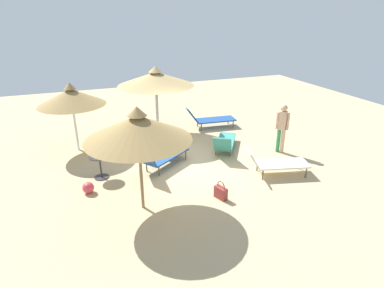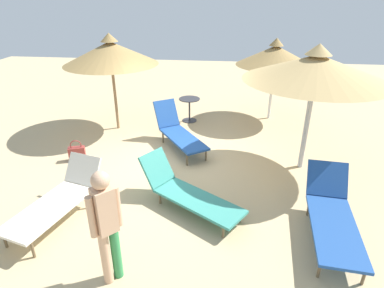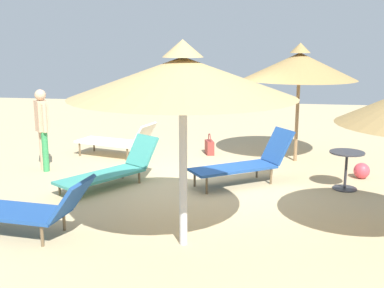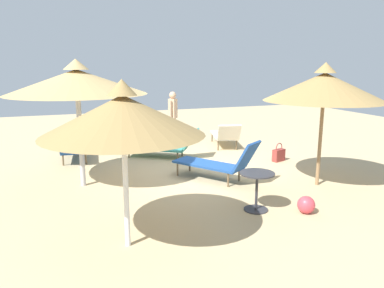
{
  "view_description": "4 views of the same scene",
  "coord_description": "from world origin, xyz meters",
  "px_view_note": "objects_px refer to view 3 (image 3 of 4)",
  "views": [
    {
      "loc": [
        8.85,
        -3.24,
        4.61
      ],
      "look_at": [
        0.44,
        -0.02,
        0.85
      ],
      "focal_mm": 30.07,
      "sensor_mm": 36.0,
      "label": 1
    },
    {
      "loc": [
        -1.16,
        6.43,
        3.63
      ],
      "look_at": [
        -0.46,
        0.47,
        0.75
      ],
      "focal_mm": 30.1,
      "sensor_mm": 36.0,
      "label": 2
    },
    {
      "loc": [
        -8.72,
        -1.26,
        2.7
      ],
      "look_at": [
        -0.32,
        0.09,
        0.82
      ],
      "focal_mm": 44.24,
      "sensor_mm": 36.0,
      "label": 3
    },
    {
      "loc": [
        -3.29,
        -8.24,
        2.62
      ],
      "look_at": [
        -0.19,
        0.19,
        0.65
      ],
      "focal_mm": 34.51,
      "sensor_mm": 36.0,
      "label": 4
    }
  ],
  "objects_px": {
    "lounge_chair_far_right": "(25,208)",
    "lounge_chair_front": "(247,162)",
    "parasol_umbrella_back": "(299,66)",
    "lounge_chair_near_right": "(118,140)",
    "lounge_chair_far_left": "(112,169)",
    "beach_ball": "(362,171)",
    "parasol_umbrella_edge": "(183,77)",
    "side_table_round": "(346,164)",
    "person_standing_near_left": "(42,125)",
    "handbag": "(209,147)"
  },
  "relations": [
    {
      "from": "lounge_chair_far_right",
      "to": "lounge_chair_front",
      "type": "height_order",
      "value": "lounge_chair_front"
    },
    {
      "from": "parasol_umbrella_back",
      "to": "lounge_chair_near_right",
      "type": "xyz_separation_m",
      "value": [
        -0.32,
        4.08,
        -1.73
      ]
    },
    {
      "from": "lounge_chair_far_left",
      "to": "beach_ball",
      "type": "bearing_deg",
      "value": -75.31
    },
    {
      "from": "parasol_umbrella_edge",
      "to": "side_table_round",
      "type": "xyz_separation_m",
      "value": [
        2.85,
        -2.52,
        -1.76
      ]
    },
    {
      "from": "lounge_chair_far_left",
      "to": "person_standing_near_left",
      "type": "distance_m",
      "value": 2.03
    },
    {
      "from": "lounge_chair_near_right",
      "to": "person_standing_near_left",
      "type": "distance_m",
      "value": 1.88
    },
    {
      "from": "lounge_chair_front",
      "to": "beach_ball",
      "type": "distance_m",
      "value": 2.37
    },
    {
      "from": "person_standing_near_left",
      "to": "lounge_chair_near_right",
      "type": "bearing_deg",
      "value": -40.82
    },
    {
      "from": "parasol_umbrella_back",
      "to": "lounge_chair_near_right",
      "type": "height_order",
      "value": "parasol_umbrella_back"
    },
    {
      "from": "beach_ball",
      "to": "lounge_chair_front",
      "type": "bearing_deg",
      "value": 107.22
    },
    {
      "from": "lounge_chair_far_right",
      "to": "person_standing_near_left",
      "type": "relative_size",
      "value": 1.23
    },
    {
      "from": "lounge_chair_front",
      "to": "person_standing_near_left",
      "type": "relative_size",
      "value": 1.16
    },
    {
      "from": "lounge_chair_near_right",
      "to": "lounge_chair_far_left",
      "type": "xyz_separation_m",
      "value": [
        -2.15,
        -0.58,
        -0.08
      ]
    },
    {
      "from": "lounge_chair_near_right",
      "to": "side_table_round",
      "type": "bearing_deg",
      "value": -108.87
    },
    {
      "from": "parasol_umbrella_back",
      "to": "beach_ball",
      "type": "xyz_separation_m",
      "value": [
        -1.22,
        -1.23,
        -1.98
      ]
    },
    {
      "from": "parasol_umbrella_edge",
      "to": "lounge_chair_far_left",
      "type": "height_order",
      "value": "parasol_umbrella_edge"
    },
    {
      "from": "parasol_umbrella_edge",
      "to": "person_standing_near_left",
      "type": "relative_size",
      "value": 1.69
    },
    {
      "from": "side_table_round",
      "to": "lounge_chair_far_left",
      "type": "bearing_deg",
      "value": 96.34
    },
    {
      "from": "person_standing_near_left",
      "to": "lounge_chair_far_left",
      "type": "bearing_deg",
      "value": -114.26
    },
    {
      "from": "person_standing_near_left",
      "to": "parasol_umbrella_edge",
      "type": "bearing_deg",
      "value": -131.79
    },
    {
      "from": "lounge_chair_far_right",
      "to": "handbag",
      "type": "bearing_deg",
      "value": -20.68
    },
    {
      "from": "parasol_umbrella_edge",
      "to": "parasol_umbrella_back",
      "type": "bearing_deg",
      "value": -19.61
    },
    {
      "from": "lounge_chair_far_left",
      "to": "person_standing_near_left",
      "type": "relative_size",
      "value": 1.2
    },
    {
      "from": "lounge_chair_far_left",
      "to": "person_standing_near_left",
      "type": "height_order",
      "value": "person_standing_near_left"
    },
    {
      "from": "lounge_chair_far_left",
      "to": "person_standing_near_left",
      "type": "xyz_separation_m",
      "value": [
        0.79,
        1.75,
        0.65
      ]
    },
    {
      "from": "parasol_umbrella_edge",
      "to": "lounge_chair_far_left",
      "type": "xyz_separation_m",
      "value": [
        2.37,
        1.78,
        -1.92
      ]
    },
    {
      "from": "handbag",
      "to": "beach_ball",
      "type": "xyz_separation_m",
      "value": [
        -1.55,
        -3.24,
        -0.02
      ]
    },
    {
      "from": "parasol_umbrella_edge",
      "to": "person_standing_near_left",
      "type": "distance_m",
      "value": 4.91
    },
    {
      "from": "parasol_umbrella_edge",
      "to": "beach_ball",
      "type": "bearing_deg",
      "value": -39.3
    },
    {
      "from": "lounge_chair_far_right",
      "to": "beach_ball",
      "type": "height_order",
      "value": "lounge_chair_far_right"
    },
    {
      "from": "lounge_chair_near_right",
      "to": "parasol_umbrella_back",
      "type": "bearing_deg",
      "value": -85.55
    },
    {
      "from": "person_standing_near_left",
      "to": "handbag",
      "type": "distance_m",
      "value": 3.89
    },
    {
      "from": "parasol_umbrella_back",
      "to": "lounge_chair_far_right",
      "type": "relative_size",
      "value": 1.25
    },
    {
      "from": "lounge_chair_far_left",
      "to": "handbag",
      "type": "relative_size",
      "value": 4.03
    },
    {
      "from": "parasol_umbrella_edge",
      "to": "lounge_chair_far_left",
      "type": "relative_size",
      "value": 1.4
    },
    {
      "from": "person_standing_near_left",
      "to": "beach_ball",
      "type": "bearing_deg",
      "value": -86.02
    },
    {
      "from": "parasol_umbrella_back",
      "to": "lounge_chair_near_right",
      "type": "bearing_deg",
      "value": 94.45
    },
    {
      "from": "parasol_umbrella_back",
      "to": "lounge_chair_front",
      "type": "height_order",
      "value": "parasol_umbrella_back"
    },
    {
      "from": "lounge_chair_front",
      "to": "person_standing_near_left",
      "type": "bearing_deg",
      "value": 86.69
    },
    {
      "from": "parasol_umbrella_edge",
      "to": "lounge_chair_front",
      "type": "height_order",
      "value": "parasol_umbrella_edge"
    },
    {
      "from": "parasol_umbrella_back",
      "to": "lounge_chair_near_right",
      "type": "relative_size",
      "value": 1.32
    },
    {
      "from": "person_standing_near_left",
      "to": "beach_ball",
      "type": "height_order",
      "value": "person_standing_near_left"
    },
    {
      "from": "parasol_umbrella_back",
      "to": "lounge_chair_near_right",
      "type": "distance_m",
      "value": 4.45
    },
    {
      "from": "parasol_umbrella_back",
      "to": "handbag",
      "type": "xyz_separation_m",
      "value": [
        0.32,
        2.01,
        -1.96
      ]
    },
    {
      "from": "lounge_chair_front",
      "to": "parasol_umbrella_edge",
      "type": "bearing_deg",
      "value": 166.4
    },
    {
      "from": "lounge_chair_near_right",
      "to": "beach_ball",
      "type": "height_order",
      "value": "lounge_chair_near_right"
    },
    {
      "from": "person_standing_near_left",
      "to": "side_table_round",
      "type": "bearing_deg",
      "value": -92.95
    },
    {
      "from": "parasol_umbrella_back",
      "to": "parasol_umbrella_edge",
      "type": "bearing_deg",
      "value": 160.39
    },
    {
      "from": "lounge_chair_far_left",
      "to": "lounge_chair_near_right",
      "type": "bearing_deg",
      "value": 15.13
    },
    {
      "from": "lounge_chair_far_left",
      "to": "handbag",
      "type": "height_order",
      "value": "lounge_chair_far_left"
    }
  ]
}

